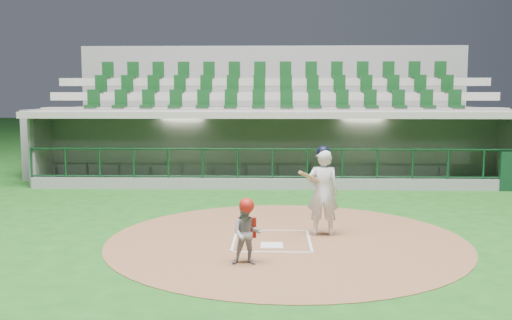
% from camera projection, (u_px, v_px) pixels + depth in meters
% --- Properties ---
extents(ground, '(120.00, 120.00, 0.00)m').
position_uv_depth(ground, '(272.00, 237.00, 11.68)').
color(ground, '#174F16').
rests_on(ground, ground).
extents(dirt_circle, '(7.20, 7.20, 0.01)m').
position_uv_depth(dirt_circle, '(287.00, 240.00, 11.47)').
color(dirt_circle, brown).
rests_on(dirt_circle, ground).
extents(home_plate, '(0.43, 0.43, 0.02)m').
position_uv_depth(home_plate, '(272.00, 245.00, 10.98)').
color(home_plate, white).
rests_on(home_plate, dirt_circle).
extents(batter_box_chalk, '(1.55, 1.80, 0.01)m').
position_uv_depth(batter_box_chalk, '(272.00, 240.00, 11.38)').
color(batter_box_chalk, white).
rests_on(batter_box_chalk, ground).
extents(dugout_structure, '(16.40, 3.70, 3.00)m').
position_uv_depth(dugout_structure, '(275.00, 153.00, 19.34)').
color(dugout_structure, slate).
rests_on(dugout_structure, ground).
extents(seating_deck, '(17.00, 6.72, 5.15)m').
position_uv_depth(seating_deck, '(272.00, 133.00, 22.34)').
color(seating_deck, slate).
rests_on(seating_deck, ground).
extents(batter, '(0.87, 0.86, 1.87)m').
position_uv_depth(batter, '(323.00, 191.00, 11.73)').
color(batter, silver).
rests_on(batter, dirt_circle).
extents(catcher, '(0.53, 0.41, 1.15)m').
position_uv_depth(catcher, '(247.00, 231.00, 9.74)').
color(catcher, gray).
rests_on(catcher, dirt_circle).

